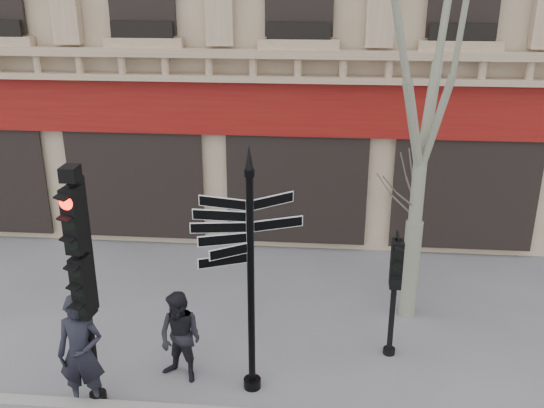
{
  "coord_description": "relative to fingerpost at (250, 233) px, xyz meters",
  "views": [
    {
      "loc": [
        0.63,
        -8.96,
        6.56
      ],
      "look_at": [
        -0.22,
        0.6,
        2.86
      ],
      "focal_mm": 40.0,
      "sensor_mm": 36.0,
      "label": 1
    }
  ],
  "objects": [
    {
      "name": "fingerpost",
      "position": [
        0.0,
        0.0,
        0.0
      ],
      "size": [
        2.11,
        2.11,
        4.23
      ],
      "rotation": [
        0.0,
        0.0,
        0.22
      ],
      "color": "black",
      "rests_on": "ground"
    },
    {
      "name": "traffic_signal_secondary",
      "position": [
        2.38,
        1.18,
        -1.24
      ],
      "size": [
        0.39,
        0.28,
        2.29
      ],
      "rotation": [
        0.0,
        0.0,
        -0.03
      ],
      "color": "black",
      "rests_on": "ground"
    },
    {
      "name": "ground",
      "position": [
        0.45,
        0.61,
        -2.84
      ],
      "size": [
        80.0,
        80.0,
        0.0
      ],
      "primitive_type": "plane",
      "color": "#5C5C61",
      "rests_on": "ground"
    },
    {
      "name": "pedestrian_b",
      "position": [
        -1.22,
        0.13,
        -2.02
      ],
      "size": [
        0.97,
        0.88,
        1.64
      ],
      "primitive_type": "imported",
      "rotation": [
        0.0,
        0.0,
        -0.39
      ],
      "color": "black",
      "rests_on": "ground"
    },
    {
      "name": "plane_tree",
      "position": [
        2.87,
        2.59,
        2.72
      ],
      "size": [
        2.98,
        2.98,
        7.92
      ],
      "color": "gray",
      "rests_on": "ground"
    },
    {
      "name": "traffic_signal_main",
      "position": [
        -2.47,
        -0.55,
        -0.31
      ],
      "size": [
        0.48,
        0.37,
        4.01
      ],
      "rotation": [
        0.0,
        0.0,
        -0.13
      ],
      "color": "black",
      "rests_on": "ground"
    },
    {
      "name": "pedestrian_a",
      "position": [
        -2.6,
        -0.69,
        -1.85
      ],
      "size": [
        0.76,
        0.53,
        1.98
      ],
      "primitive_type": "imported",
      "rotation": [
        0.0,
        0.0,
        0.08
      ],
      "color": "black",
      "rests_on": "ground"
    }
  ]
}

